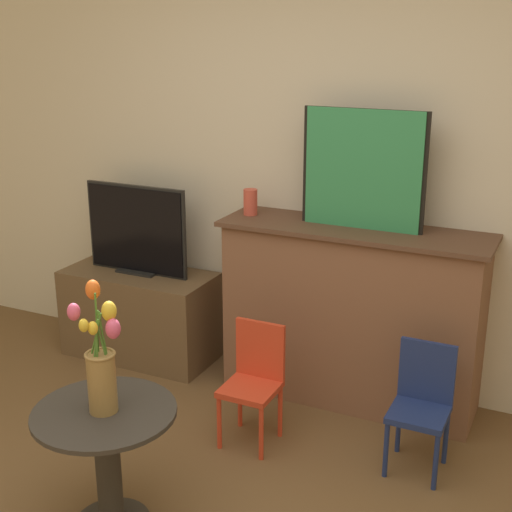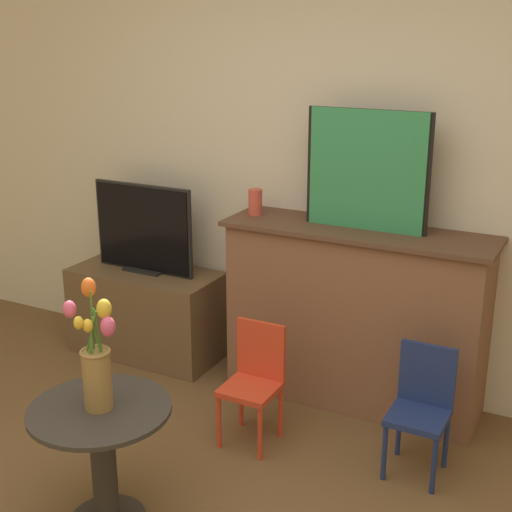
{
  "view_description": "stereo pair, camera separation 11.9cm",
  "coord_description": "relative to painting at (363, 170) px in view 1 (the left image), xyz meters",
  "views": [
    {
      "loc": [
        1.29,
        -1.62,
        2.03
      ],
      "look_at": [
        -0.07,
        1.26,
        1.0
      ],
      "focal_mm": 50.0,
      "sensor_mm": 36.0,
      "label": 1
    },
    {
      "loc": [
        1.4,
        -1.56,
        2.03
      ],
      "look_at": [
        -0.07,
        1.26,
        1.0
      ],
      "focal_mm": 50.0,
      "sensor_mm": 36.0,
      "label": 2
    }
  ],
  "objects": [
    {
      "name": "mantel_candle",
      "position": [
        -0.64,
        -0.01,
        -0.24
      ],
      "size": [
        0.08,
        0.08,
        0.15
      ],
      "color": "#CC4C3D",
      "rests_on": "fireplace_mantel"
    },
    {
      "name": "tv_stand",
      "position": [
        -1.4,
        -0.05,
        -1.04
      ],
      "size": [
        0.95,
        0.45,
        0.56
      ],
      "color": "brown",
      "rests_on": "ground"
    },
    {
      "name": "painting",
      "position": [
        0.0,
        0.0,
        0.0
      ],
      "size": [
        0.66,
        0.03,
        0.62
      ],
      "color": "black",
      "rests_on": "fireplace_mantel"
    },
    {
      "name": "tv_monitor",
      "position": [
        -1.4,
        -0.04,
        -0.49
      ],
      "size": [
        0.69,
        0.12,
        0.55
      ],
      "color": "black",
      "rests_on": "tv_stand"
    },
    {
      "name": "vase_tulips",
      "position": [
        -0.58,
        -1.49,
        -0.56
      ],
      "size": [
        0.21,
        0.15,
        0.54
      ],
      "color": "olive",
      "rests_on": "side_table"
    },
    {
      "name": "side_table",
      "position": [
        -0.58,
        -1.49,
        -0.96
      ],
      "size": [
        0.59,
        0.59,
        0.55
      ],
      "color": "#332D28",
      "rests_on": "ground"
    },
    {
      "name": "wall_back",
      "position": [
        -0.23,
        0.22,
        0.03
      ],
      "size": [
        8.0,
        0.06,
        2.7
      ],
      "color": "beige",
      "rests_on": "ground"
    },
    {
      "name": "chair_red",
      "position": [
        -0.33,
        -0.62,
        -0.97
      ],
      "size": [
        0.27,
        0.27,
        0.62
      ],
      "color": "red",
      "rests_on": "ground"
    },
    {
      "name": "chair_blue",
      "position": [
        0.49,
        -0.49,
        -0.97
      ],
      "size": [
        0.27,
        0.27,
        0.62
      ],
      "color": "navy",
      "rests_on": "ground"
    },
    {
      "name": "fireplace_mantel",
      "position": [
        -0.03,
        -0.01,
        -0.8
      ],
      "size": [
        1.46,
        0.44,
        1.01
      ],
      "color": "brown",
      "rests_on": "ground"
    }
  ]
}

